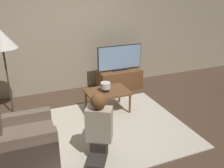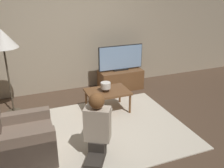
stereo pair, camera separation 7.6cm
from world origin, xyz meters
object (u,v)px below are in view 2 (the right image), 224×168
Objects in this scene: coffee_table at (108,93)px; table_lamp at (106,86)px; tv at (121,58)px; person_kneeling at (97,126)px; armchair at (20,142)px; floor_lamp at (2,41)px.

coffee_table is 4.27× the size of table_lamp.
table_lamp is at bearing -126.95° from tv.
coffee_table is 0.82× the size of person_kneeling.
person_kneeling reaches higher than armchair.
floor_lamp is (-1.63, 0.56, 0.97)m from coffee_table.
table_lamp is at bearing -19.55° from floor_lamp.
floor_lamp reaches higher than person_kneeling.
table_lamp is (0.55, 1.17, 0.03)m from person_kneeling.
coffee_table is at bearing -59.41° from armchair.
armchair reaches higher than coffee_table.
armchair is 1.77m from table_lamp.
table_lamp is at bearing -173.21° from coffee_table.
person_kneeling is at bearing -116.32° from coffee_table.
floor_lamp is 2.20m from person_kneeling.
coffee_table is 1.98m from floor_lamp.
person_kneeling is at bearing -120.54° from tv.
person_kneeling is at bearing -58.91° from floor_lamp.
tv is 1.08× the size of person_kneeling.
floor_lamp is at bearing 4.21° from armchair.
person_kneeling is 5.19× the size of table_lamp.
tv is 2.38m from floor_lamp.
armchair is (-1.56, -0.87, -0.08)m from coffee_table.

